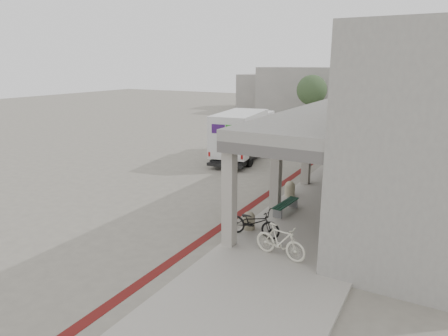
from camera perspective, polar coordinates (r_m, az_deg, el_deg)
The scene contains 14 objects.
ground at distance 17.31m, azimuth 0.16°, elevation -5.37°, with size 120.00×120.00×0.00m, color slate.
bike_lane_stripe at distance 18.59m, azimuth 5.87°, elevation -4.00°, with size 0.35×40.00×0.01m, color #551211.
sidewalk at distance 15.87m, azimuth 13.00°, elevation -7.46°, with size 4.40×28.00×0.12m, color gray.
transit_building at distance 18.91m, azimuth 25.84°, elevation 5.52°, with size 7.60×17.00×7.00m.
distant_backdrop at distance 51.34m, azimuth 17.37°, elevation 10.45°, with size 28.00×10.00×6.50m.
tree_left at distance 44.22m, azimuth 12.42°, elevation 10.80°, with size 3.20×3.20×4.80m.
tree_mid at distance 44.69m, azimuth 21.93°, elevation 10.14°, with size 3.20×3.20×4.80m.
fedex_truck at distance 25.53m, azimuth 2.88°, elevation 4.96°, with size 3.14×7.38×3.05m.
bench at distance 16.32m, azimuth 8.82°, elevation -5.29°, with size 0.52×1.76×0.41m.
bollard_near at distance 14.59m, azimuth 3.58°, elevation -7.45°, with size 0.44×0.44×0.66m.
bollard_far at distance 18.31m, azimuth 9.40°, elevation -2.91°, with size 0.46×0.46×0.69m.
utility_cabinet at distance 15.35m, azimuth 16.57°, elevation -6.43°, with size 0.40×0.54×0.89m, color slate.
bicycle_black at distance 13.95m, azimuth 4.19°, elevation -7.73°, with size 0.68×1.95×1.02m, color black.
bicycle_cream at distance 12.60m, azimuth 8.04°, elevation -10.31°, with size 0.49×1.75×1.05m, color silver.
Camera 1 is at (7.89, -14.21, 5.95)m, focal length 32.00 mm.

